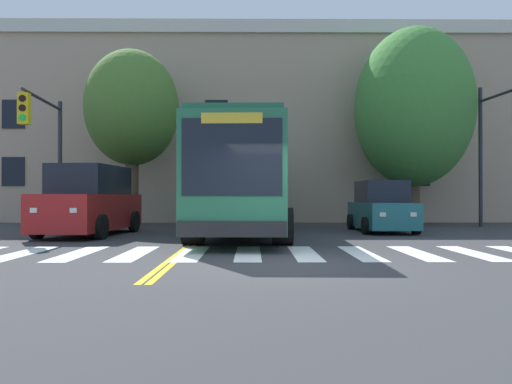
{
  "coord_description": "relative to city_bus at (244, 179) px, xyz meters",
  "views": [
    {
      "loc": [
        -0.63,
        -9.51,
        1.32
      ],
      "look_at": [
        -0.51,
        6.4,
        1.43
      ],
      "focal_mm": 35.0,
      "sensor_mm": 36.0,
      "label": 1
    }
  ],
  "objects": [
    {
      "name": "ground_plane",
      "position": [
        0.9,
        -7.38,
        -1.88
      ],
      "size": [
        120.0,
        120.0,
        0.0
      ],
      "primitive_type": "plane",
      "color": "#38383A"
    },
    {
      "name": "crosswalk",
      "position": [
        0.82,
        -5.53,
        -1.87
      ],
      "size": [
        14.72,
        3.13,
        0.01
      ],
      "color": "white",
      "rests_on": "ground"
    },
    {
      "name": "lane_line_yellow_inner",
      "position": [
        -1.43,
        8.47,
        -1.87
      ],
      "size": [
        0.12,
        36.0,
        0.01
      ],
      "primitive_type": "cube",
      "color": "gold",
      "rests_on": "ground"
    },
    {
      "name": "lane_line_yellow_outer",
      "position": [
        -1.27,
        8.47,
        -1.87
      ],
      "size": [
        0.12,
        36.0,
        0.01
      ],
      "primitive_type": "cube",
      "color": "gold",
      "rests_on": "ground"
    },
    {
      "name": "city_bus",
      "position": [
        0.0,
        0.0,
        0.0
      ],
      "size": [
        3.18,
        11.75,
        3.44
      ],
      "color": "#28704C",
      "rests_on": "ground"
    },
    {
      "name": "car_red_near_lane",
      "position": [
        -5.14,
        -0.23,
        -0.78
      ],
      "size": [
        2.51,
        5.21,
        2.31
      ],
      "color": "#AD1E1E",
      "rests_on": "ground"
    },
    {
      "name": "car_teal_far_lane",
      "position": [
        4.99,
        1.3,
        -1.02
      ],
      "size": [
        1.95,
        4.09,
        1.86
      ],
      "color": "#236B70",
      "rests_on": "ground"
    },
    {
      "name": "car_grey_behind_bus",
      "position": [
        -0.51,
        8.69,
        -1.06
      ],
      "size": [
        2.4,
        4.33,
        1.76
      ],
      "color": "slate",
      "rests_on": "ground"
    },
    {
      "name": "traffic_light_near_corner",
      "position": [
        9.99,
        2.95,
        1.96
      ],
      "size": [
        0.47,
        2.89,
        5.88
      ],
      "color": "#28282D",
      "rests_on": "ground"
    },
    {
      "name": "traffic_light_far_corner",
      "position": [
        -7.13,
        0.98,
        1.57
      ],
      "size": [
        0.51,
        3.86,
        5.0
      ],
      "color": "#28282D",
      "rests_on": "ground"
    },
    {
      "name": "traffic_light_overhead",
      "position": [
        0.35,
        3.26,
        1.25
      ],
      "size": [
        0.37,
        3.03,
        4.62
      ],
      "color": "#28282D",
      "rests_on": "ground"
    },
    {
      "name": "street_tree_curbside_large",
      "position": [
        7.43,
        5.14,
        3.36
      ],
      "size": [
        6.83,
        7.02,
        8.78
      ],
      "color": "#4C3D2D",
      "rests_on": "ground"
    },
    {
      "name": "street_tree_curbside_small",
      "position": [
        -4.96,
        4.81,
        3.23
      ],
      "size": [
        4.05,
        4.61,
        7.65
      ],
      "color": "brown",
      "rests_on": "ground"
    },
    {
      "name": "building_facade",
      "position": [
        3.47,
        11.65,
        3.12
      ],
      "size": [
        37.09,
        8.56,
        9.99
      ],
      "color": "tan",
      "rests_on": "ground"
    }
  ]
}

